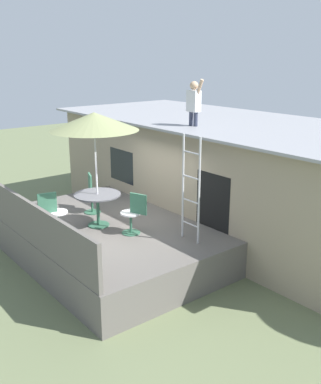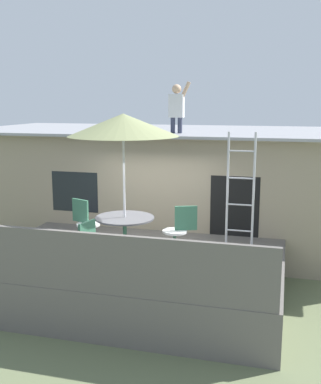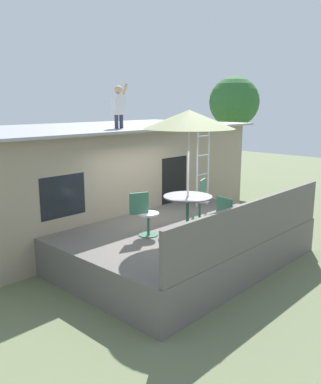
{
  "view_description": "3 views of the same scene",
  "coord_description": "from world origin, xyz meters",
  "px_view_note": "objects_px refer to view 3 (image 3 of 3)",
  "views": [
    {
      "loc": [
        8.22,
        -5.13,
        4.5
      ],
      "look_at": [
        0.51,
        1.03,
        1.48
      ],
      "focal_mm": 42.18,
      "sensor_mm": 36.0,
      "label": 1
    },
    {
      "loc": [
        2.6,
        -7.81,
        3.55
      ],
      "look_at": [
        0.2,
        1.08,
        1.75
      ],
      "focal_mm": 43.76,
      "sensor_mm": 36.0,
      "label": 2
    },
    {
      "loc": [
        -6.61,
        -5.6,
        3.45
      ],
      "look_at": [
        0.16,
        0.75,
        1.44
      ],
      "focal_mm": 38.0,
      "sensor_mm": 36.0,
      "label": 3
    }
  ],
  "objects_px": {
    "patio_chair_left": "(145,214)",
    "patio_chair_near": "(219,220)",
    "patio_chair_right": "(201,200)",
    "person_figure": "(119,104)",
    "backyard_tree": "(234,104)",
    "patio_table": "(188,203)",
    "patio_umbrella": "(189,119)",
    "step_ladder": "(203,165)"
  },
  "relations": [
    {
      "from": "patio_table",
      "to": "patio_chair_near",
      "type": "height_order",
      "value": "patio_chair_near"
    },
    {
      "from": "patio_table",
      "to": "patio_chair_right",
      "type": "relative_size",
      "value": 1.13
    },
    {
      "from": "patio_table",
      "to": "backyard_tree",
      "type": "xyz_separation_m",
      "value": [
        7.59,
        3.88,
        2.09
      ]
    },
    {
      "from": "person_figure",
      "to": "patio_chair_left",
      "type": "relative_size",
      "value": 1.21
    },
    {
      "from": "person_figure",
      "to": "backyard_tree",
      "type": "bearing_deg",
      "value": 10.47
    },
    {
      "from": "patio_umbrella",
      "to": "person_figure",
      "type": "bearing_deg",
      "value": 82.46
    },
    {
      "from": "person_figure",
      "to": "patio_chair_near",
      "type": "height_order",
      "value": "person_figure"
    },
    {
      "from": "patio_chair_right",
      "to": "patio_chair_near",
      "type": "relative_size",
      "value": 1.0
    },
    {
      "from": "patio_table",
      "to": "patio_chair_near",
      "type": "xyz_separation_m",
      "value": [
        -0.2,
        -0.96,
        -0.13
      ]
    },
    {
      "from": "patio_chair_right",
      "to": "person_figure",
      "type": "bearing_deg",
      "value": -96.1
    },
    {
      "from": "patio_chair_left",
      "to": "patio_chair_near",
      "type": "relative_size",
      "value": 1.0
    },
    {
      "from": "person_figure",
      "to": "backyard_tree",
      "type": "height_order",
      "value": "backyard_tree"
    },
    {
      "from": "patio_umbrella",
      "to": "patio_chair_left",
      "type": "relative_size",
      "value": 2.76
    },
    {
      "from": "patio_umbrella",
      "to": "patio_chair_near",
      "type": "height_order",
      "value": "patio_umbrella"
    },
    {
      "from": "patio_table",
      "to": "patio_chair_right",
      "type": "height_order",
      "value": "patio_chair_right"
    },
    {
      "from": "patio_chair_near",
      "to": "backyard_tree",
      "type": "relative_size",
      "value": 0.2
    },
    {
      "from": "patio_umbrella",
      "to": "patio_chair_right",
      "type": "relative_size",
      "value": 2.76
    },
    {
      "from": "person_figure",
      "to": "patio_chair_left",
      "type": "xyz_separation_m",
      "value": [
        -1.25,
        -2.17,
        -2.2
      ]
    },
    {
      "from": "patio_umbrella",
      "to": "person_figure",
      "type": "xyz_separation_m",
      "value": [
        0.34,
        2.54,
        0.31
      ]
    },
    {
      "from": "patio_chair_left",
      "to": "backyard_tree",
      "type": "distance_m",
      "value": 9.46
    },
    {
      "from": "patio_umbrella",
      "to": "patio_chair_left",
      "type": "xyz_separation_m",
      "value": [
        -0.92,
        0.37,
        -1.89
      ]
    },
    {
      "from": "patio_chair_left",
      "to": "patio_table",
      "type": "bearing_deg",
      "value": -0.0
    },
    {
      "from": "patio_umbrella",
      "to": "patio_table",
      "type": "bearing_deg",
      "value": -116.57
    },
    {
      "from": "patio_umbrella",
      "to": "backyard_tree",
      "type": "bearing_deg",
      "value": 27.08
    },
    {
      "from": "person_figure",
      "to": "patio_chair_near",
      "type": "relative_size",
      "value": 1.21
    },
    {
      "from": "patio_umbrella",
      "to": "patio_chair_right",
      "type": "height_order",
      "value": "patio_umbrella"
    },
    {
      "from": "step_ladder",
      "to": "backyard_tree",
      "type": "bearing_deg",
      "value": 26.38
    },
    {
      "from": "step_ladder",
      "to": "patio_chair_near",
      "type": "bearing_deg",
      "value": -136.19
    },
    {
      "from": "patio_table",
      "to": "patio_umbrella",
      "type": "relative_size",
      "value": 0.41
    },
    {
      "from": "patio_umbrella",
      "to": "patio_chair_near",
      "type": "xyz_separation_m",
      "value": [
        -0.2,
        -0.96,
        -1.89
      ]
    },
    {
      "from": "patio_chair_left",
      "to": "patio_chair_near",
      "type": "xyz_separation_m",
      "value": [
        0.71,
        -1.33,
        0.0
      ]
    },
    {
      "from": "step_ladder",
      "to": "backyard_tree",
      "type": "xyz_separation_m",
      "value": [
        5.69,
        2.82,
        1.58
      ]
    },
    {
      "from": "step_ladder",
      "to": "person_figure",
      "type": "bearing_deg",
      "value": 136.55
    },
    {
      "from": "patio_chair_left",
      "to": "backyard_tree",
      "type": "relative_size",
      "value": 0.2
    },
    {
      "from": "step_ladder",
      "to": "backyard_tree",
      "type": "distance_m",
      "value": 6.54
    },
    {
      "from": "patio_table",
      "to": "patio_chair_left",
      "type": "bearing_deg",
      "value": 158.19
    },
    {
      "from": "patio_table",
      "to": "patio_chair_right",
      "type": "distance_m",
      "value": 0.97
    },
    {
      "from": "patio_chair_right",
      "to": "patio_table",
      "type": "bearing_deg",
      "value": -0.0
    },
    {
      "from": "patio_umbrella",
      "to": "patio_chair_right",
      "type": "distance_m",
      "value": 2.12
    },
    {
      "from": "step_ladder",
      "to": "patio_table",
      "type": "bearing_deg",
      "value": -150.88
    },
    {
      "from": "patio_chair_left",
      "to": "patio_chair_right",
      "type": "relative_size",
      "value": 1.0
    },
    {
      "from": "patio_chair_right",
      "to": "backyard_tree",
      "type": "relative_size",
      "value": 0.2
    }
  ]
}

